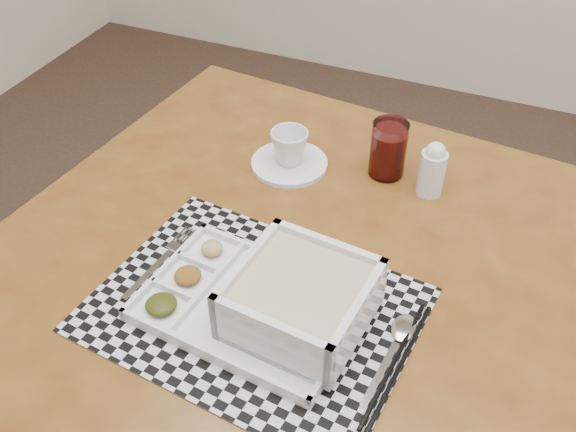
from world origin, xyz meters
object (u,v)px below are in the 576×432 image
object	(u,v)px
creamer_bottle	(432,169)
serving_tray	(287,302)
dining_table	(293,290)
juice_glass	(388,151)
cup	(289,147)

from	to	relation	value
creamer_bottle	serving_tray	bearing A→B (deg)	-107.77
dining_table	juice_glass	size ratio (longest dim) A/B	9.76
dining_table	creamer_bottle	world-z (taller)	creamer_bottle
dining_table	serving_tray	xyz separation A→B (m)	(0.04, -0.12, 0.12)
cup	creamer_bottle	xyz separation A→B (m)	(0.27, 0.02, 0.01)
serving_tray	cup	world-z (taller)	serving_tray
cup	creamer_bottle	bearing A→B (deg)	-1.45
dining_table	cup	world-z (taller)	cup
serving_tray	creamer_bottle	world-z (taller)	creamer_bottle
juice_glass	creamer_bottle	world-z (taller)	juice_glass
cup	juice_glass	distance (m)	0.19
dining_table	cup	bearing A→B (deg)	114.09
dining_table	juice_glass	bearing A→B (deg)	75.52
juice_glass	creamer_bottle	distance (m)	0.09
dining_table	juice_glass	distance (m)	0.32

